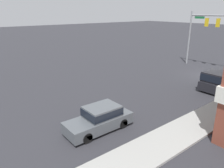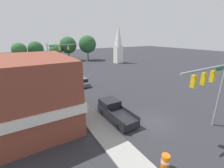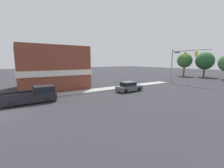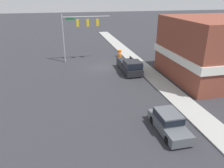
# 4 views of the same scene
# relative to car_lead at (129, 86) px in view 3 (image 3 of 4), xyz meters

# --- Properties ---
(ground_plane) EXTENTS (200.00, 200.00, 0.00)m
(ground_plane) POSITION_rel_car_lead_xyz_m (2.12, -16.76, -0.82)
(ground_plane) COLOR #2D2D33
(sidewalk_curb) EXTENTS (2.40, 60.00, 0.14)m
(sidewalk_curb) POSITION_rel_car_lead_xyz_m (-3.58, -16.76, -0.75)
(sidewalk_curb) COLOR #9E9E99
(sidewalk_curb) RESTS_ON ground
(far_signal_assembly) EXTENTS (8.31, 0.49, 7.64)m
(far_signal_assembly) POSITION_rel_car_lead_xyz_m (-0.75, 15.65, 4.75)
(far_signal_assembly) COLOR gray
(far_signal_assembly) RESTS_ON ground
(car_lead) EXTENTS (1.75, 4.46, 1.60)m
(car_lead) POSITION_rel_car_lead_xyz_m (0.00, 0.00, 0.00)
(car_lead) COLOR black
(car_lead) RESTS_ON ground
(pickup_truck_parked) EXTENTS (2.12, 5.77, 1.92)m
(pickup_truck_parked) POSITION_rel_car_lead_xyz_m (-1.11, -13.59, 0.12)
(pickup_truck_parked) COLOR black
(pickup_truck_parked) RESTS_ON ground
(corner_brick_building) EXTENTS (10.53, 11.24, 7.39)m
(corner_brick_building) POSITION_rel_car_lead_xyz_m (-10.39, -9.69, 2.80)
(corner_brick_building) COLOR brown
(corner_brick_building) RESTS_ON ground
(backdrop_tree_left_far) EXTENTS (4.61, 4.61, 7.41)m
(backdrop_tree_left_far) POSITION_rel_car_lead_xyz_m (-9.53, 31.27, 4.26)
(backdrop_tree_left_far) COLOR #4C3823
(backdrop_tree_left_far) RESTS_ON ground
(backdrop_tree_left_mid) EXTENTS (5.27, 5.27, 7.62)m
(backdrop_tree_left_mid) POSITION_rel_car_lead_xyz_m (-4.40, 33.61, 4.15)
(backdrop_tree_left_mid) COLOR #4C3823
(backdrop_tree_left_mid) RESTS_ON ground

